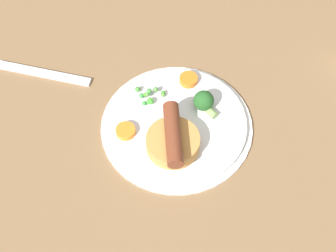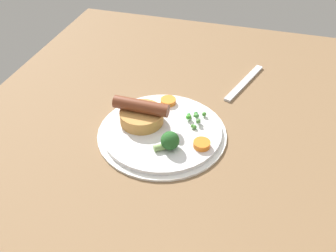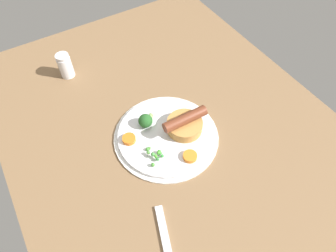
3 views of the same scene
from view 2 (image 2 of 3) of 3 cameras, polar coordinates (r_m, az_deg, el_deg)
dining_table at (r=77.67cm, az=-2.75°, el=-1.72°), size 110.00×80.00×3.00cm
dinner_plate at (r=76.00cm, az=-0.80°, el=-0.70°), size 26.11×26.11×1.40cm
sausage_pudding at (r=75.85cm, az=-4.07°, el=1.90°), size 8.88×11.39×5.25cm
pea_pile at (r=76.74cm, az=4.04°, el=1.26°), size 5.33×3.90×1.89cm
broccoli_floret_near at (r=69.81cm, az=0.20°, el=-2.31°), size 4.05×4.75×3.56cm
carrot_slice_0 at (r=71.13cm, az=5.17°, el=-2.78°), size 4.23×4.23×1.13cm
carrot_slice_1 at (r=81.70cm, az=0.04°, el=3.81°), size 4.27×4.27×1.05cm
fork at (r=92.62cm, az=11.56°, el=6.50°), size 17.57×7.27×0.60cm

